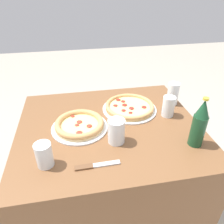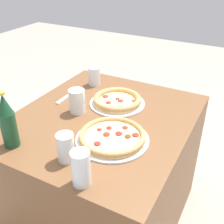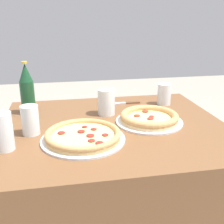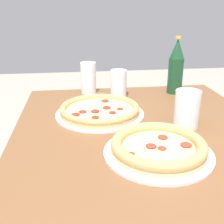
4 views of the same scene
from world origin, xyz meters
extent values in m
plane|color=#A89E8E|center=(0.00, 0.00, 0.00)|extent=(8.00, 8.00, 0.00)
cube|color=brown|center=(0.00, 0.00, 0.37)|extent=(0.97, 0.85, 0.74)
cylinder|color=silver|center=(0.16, 0.00, 0.74)|extent=(0.30, 0.30, 0.01)
cylinder|color=#E5C689|center=(0.16, 0.00, 0.75)|extent=(0.26, 0.26, 0.01)
cylinder|color=#EACC7F|center=(0.16, 0.00, 0.76)|extent=(0.23, 0.23, 0.00)
torus|color=tan|center=(0.16, 0.00, 0.76)|extent=(0.26, 0.26, 0.03)
ellipsoid|color=#A83323|center=(0.17, 0.01, 0.76)|extent=(0.02, 0.02, 0.01)
ellipsoid|color=#A83323|center=(0.16, -0.02, 0.76)|extent=(0.03, 0.03, 0.01)
ellipsoid|color=#A83323|center=(0.11, 0.03, 0.76)|extent=(0.03, 0.03, 0.01)
ellipsoid|color=#A83323|center=(0.19, -0.08, 0.76)|extent=(0.02, 0.02, 0.00)
ellipsoid|color=#A83323|center=(0.16, 0.08, 0.76)|extent=(0.03, 0.03, 0.01)
cylinder|color=silver|center=(-0.15, -0.13, 0.74)|extent=(0.32, 0.32, 0.01)
cylinder|color=tan|center=(-0.15, -0.13, 0.75)|extent=(0.29, 0.29, 0.01)
cylinder|color=#EACC7F|center=(-0.15, -0.13, 0.76)|extent=(0.25, 0.25, 0.00)
torus|color=tan|center=(-0.15, -0.13, 0.76)|extent=(0.29, 0.29, 0.02)
ellipsoid|color=maroon|center=(-0.14, -0.06, 0.76)|extent=(0.02, 0.02, 0.01)
ellipsoid|color=maroon|center=(-0.23, -0.11, 0.76)|extent=(0.03, 0.03, 0.01)
ellipsoid|color=maroon|center=(-0.15, -0.11, 0.76)|extent=(0.03, 0.03, 0.01)
ellipsoid|color=maroon|center=(-0.07, -0.15, 0.76)|extent=(0.03, 0.03, 0.01)
ellipsoid|color=maroon|center=(-0.10, -0.09, 0.76)|extent=(0.03, 0.03, 0.01)
ellipsoid|color=maroon|center=(-0.12, -0.15, 0.76)|extent=(0.03, 0.03, 0.01)
ellipsoid|color=maroon|center=(-0.12, -0.20, 0.76)|extent=(0.03, 0.03, 0.01)
ellipsoid|color=maroon|center=(-0.10, -0.22, 0.76)|extent=(0.03, 0.03, 0.01)
cylinder|color=white|center=(-0.35, -0.03, 0.80)|extent=(0.07, 0.07, 0.12)
cylinder|color=orange|center=(-0.35, -0.03, 0.78)|extent=(0.06, 0.06, 0.07)
cylinder|color=white|center=(-0.43, -0.16, 0.80)|extent=(0.07, 0.07, 0.14)
cylinder|color=maroon|center=(-0.43, -0.16, 0.80)|extent=(0.06, 0.06, 0.12)
cylinder|color=white|center=(0.32, 0.24, 0.79)|extent=(0.07, 0.07, 0.11)
cylinder|color=black|center=(0.32, 0.24, 0.77)|extent=(0.06, 0.06, 0.07)
cylinder|color=white|center=(-0.01, 0.14, 0.80)|extent=(0.08, 0.08, 0.12)
cylinder|color=#F4A323|center=(-0.01, 0.14, 0.78)|extent=(0.07, 0.07, 0.09)
cylinder|color=#194728|center=(-0.38, 0.23, 0.81)|extent=(0.07, 0.07, 0.16)
cone|color=#194728|center=(-0.38, 0.23, 0.94)|extent=(0.06, 0.06, 0.08)
cylinder|color=gold|center=(-0.38, 0.23, 0.98)|extent=(0.03, 0.03, 0.01)
cube|color=brown|center=(0.16, 0.29, 0.74)|extent=(0.08, 0.03, 0.01)
cube|color=silver|center=(0.06, 0.29, 0.74)|extent=(0.12, 0.02, 0.01)
camera|label=1|loc=(0.16, 0.95, 1.43)|focal=35.00mm
camera|label=2|loc=(-1.03, -0.60, 1.46)|focal=45.00mm
camera|label=3|loc=(-0.22, -1.12, 1.20)|focal=45.00mm
camera|label=4|loc=(0.81, -0.21, 1.12)|focal=45.00mm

